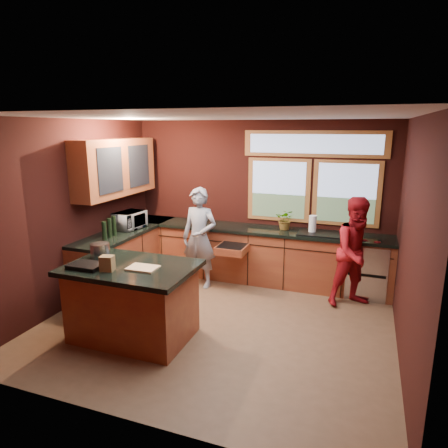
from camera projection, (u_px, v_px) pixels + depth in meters
The scene contains 14 objects.
floor at pixel (218, 323), 5.40m from camera, with size 4.50×4.50×0.00m, color brown.
room_shell at pixel (185, 186), 5.47m from camera, with size 4.52×4.02×2.71m.
back_counter at pixel (264, 255), 6.77m from camera, with size 4.50×0.64×0.93m.
left_counter at pixel (127, 256), 6.71m from camera, with size 0.64×2.30×0.93m.
island at pixel (133, 301), 4.94m from camera, with size 1.55×1.05×0.95m.
person_grey at pixel (200, 238), 6.50m from camera, with size 0.60×0.39×1.65m, color slate.
person_red at pixel (358, 252), 5.78m from camera, with size 0.79×0.61×1.62m, color maroon.
microwave at pixel (130, 220), 6.63m from camera, with size 0.52×0.35×0.29m, color #999999.
potted_plant at pixel (286, 220), 6.56m from camera, with size 0.31×0.27×0.34m, color #999999.
paper_towel at pixel (313, 224), 6.37m from camera, with size 0.12×0.12×0.28m, color silver.
cutting_board at pixel (143, 268), 4.72m from camera, with size 0.35×0.25×0.02m, color tan.
stock_pot at pixel (100, 250), 5.13m from camera, with size 0.24×0.24×0.18m, color #A8A8AC.
paper_bag at pixel (107, 263), 4.63m from camera, with size 0.15×0.12×0.18m, color brown.
black_tray at pixel (86, 266), 4.75m from camera, with size 0.40×0.28×0.05m, color black.
Camera 1 is at (1.77, -4.61, 2.57)m, focal length 32.00 mm.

